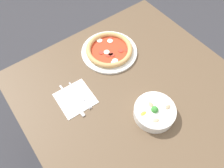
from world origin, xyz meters
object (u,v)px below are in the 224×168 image
at_px(fork, 79,95).
at_px(knife, 71,99).
at_px(bowl, 154,112).
at_px(pizza, 109,50).

xyz_separation_m(fork, knife, (0.04, -0.01, -0.00)).
relative_size(fork, knife, 0.88).
bearing_deg(knife, fork, 78.93).
distance_m(bowl, knife, 0.39).
bearing_deg(pizza, bowl, 81.70).
bearing_deg(bowl, knife, -48.33).
distance_m(pizza, bowl, 0.42).
bearing_deg(bowl, pizza, -98.30).
distance_m(fork, knife, 0.05).
bearing_deg(pizza, fork, 26.10).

